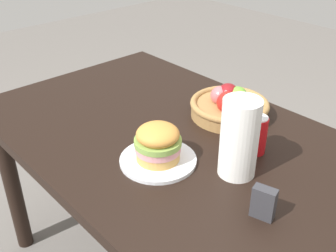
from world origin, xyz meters
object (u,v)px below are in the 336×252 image
(napkin_holder, at_px, (264,203))
(fruit_basket, at_px, (230,105))
(plate, at_px, (158,160))
(paper_towel_roll, at_px, (239,138))
(soda_can, at_px, (256,135))
(sandwich, at_px, (158,142))

(napkin_holder, bearing_deg, fruit_basket, 123.45)
(plate, bearing_deg, napkin_holder, 5.75)
(plate, height_order, paper_towel_roll, paper_towel_roll)
(fruit_basket, relative_size, napkin_holder, 3.22)
(soda_can, height_order, napkin_holder, soda_can)
(fruit_basket, distance_m, paper_towel_roll, 0.36)
(plate, distance_m, fruit_basket, 0.39)
(paper_towel_roll, bearing_deg, napkin_holder, -30.44)
(plate, xyz_separation_m, paper_towel_roll, (0.20, 0.13, 0.11))
(soda_can, relative_size, paper_towel_roll, 0.53)
(plate, height_order, fruit_basket, fruit_basket)
(plate, bearing_deg, fruit_basket, 96.40)
(sandwich, xyz_separation_m, soda_can, (0.16, 0.27, -0.01))
(plate, distance_m, napkin_holder, 0.37)
(soda_can, relative_size, fruit_basket, 0.43)
(sandwich, bearing_deg, napkin_holder, 5.75)
(sandwich, distance_m, paper_towel_roll, 0.24)
(napkin_holder, bearing_deg, paper_towel_roll, 133.67)
(soda_can, bearing_deg, plate, -121.71)
(paper_towel_roll, height_order, napkin_holder, paper_towel_roll)
(soda_can, xyz_separation_m, paper_towel_roll, (0.03, -0.13, 0.06))
(plate, height_order, napkin_holder, napkin_holder)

